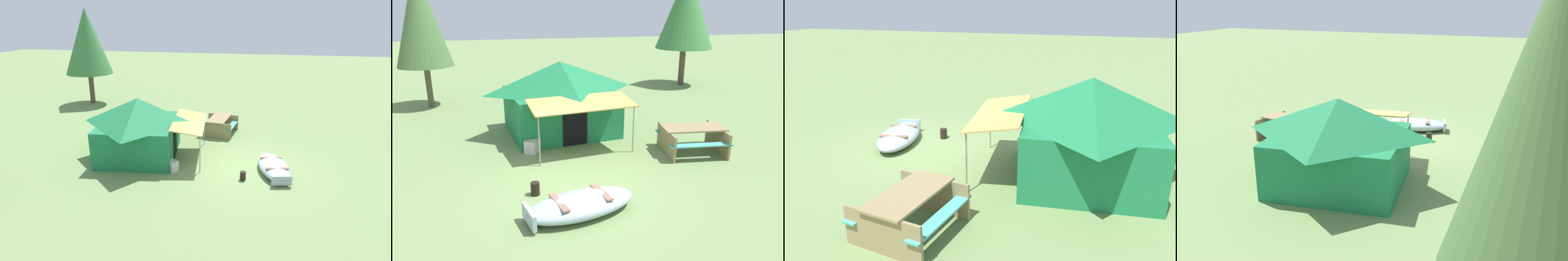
{
  "view_description": "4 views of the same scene",
  "coord_description": "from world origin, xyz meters",
  "views": [
    {
      "loc": [
        -11.44,
        -0.75,
        5.32
      ],
      "look_at": [
        0.18,
        1.71,
        1.26
      ],
      "focal_mm": 30.71,
      "sensor_mm": 36.0,
      "label": 1
    },
    {
      "loc": [
        -1.68,
        -7.83,
        4.07
      ],
      "look_at": [
        0.67,
        1.59,
        0.81
      ],
      "focal_mm": 34.61,
      "sensor_mm": 36.0,
      "label": 2
    },
    {
      "loc": [
        8.91,
        4.42,
        3.9
      ],
      "look_at": [
        0.13,
        1.36,
        0.78
      ],
      "focal_mm": 35.27,
      "sensor_mm": 36.0,
      "label": 3
    },
    {
      "loc": [
        -4.14,
        13.08,
        4.79
      ],
      "look_at": [
        0.41,
        1.53,
        0.74
      ],
      "focal_mm": 38.19,
      "sensor_mm": 36.0,
      "label": 4
    }
  ],
  "objects": [
    {
      "name": "beached_rowboat",
      "position": [
        -0.2,
        -1.24,
        0.22
      ],
      "size": [
        2.54,
        1.54,
        0.42
      ],
      "color": "#9CAEBA",
      "rests_on": "ground_plane"
    },
    {
      "name": "picnic_table",
      "position": [
        3.68,
        1.3,
        0.48
      ],
      "size": [
        1.9,
        1.72,
        0.77
      ],
      "color": "#927C52",
      "rests_on": "ground_plane"
    },
    {
      "name": "cooler_box",
      "position": [
        -0.76,
        2.45,
        0.19
      ],
      "size": [
        0.57,
        0.63,
        0.38
      ],
      "primitive_type": "cube",
      "rotation": [
        0.0,
        0.0,
        1.02
      ],
      "color": "silver",
      "rests_on": "ground_plane"
    },
    {
      "name": "ground_plane",
      "position": [
        0.0,
        0.0,
        0.0
      ],
      "size": [
        80.0,
        80.0,
        0.0
      ],
      "primitive_type": "plane",
      "color": "#708A52"
    },
    {
      "name": "fuel_can",
      "position": [
        -1.0,
        -0.2,
        0.15
      ],
      "size": [
        0.27,
        0.27,
        0.3
      ],
      "primitive_type": "cylinder",
      "rotation": [
        0.0,
        0.0,
        5.19
      ],
      "color": "black",
      "rests_on": "ground_plane"
    },
    {
      "name": "pine_tree_back_right",
      "position": [
        7.87,
        10.14,
        3.86
      ],
      "size": [
        2.88,
        2.88,
        5.84
      ],
      "color": "brown",
      "rests_on": "ground_plane"
    },
    {
      "name": "pine_tree_back_left",
      "position": [
        -4.34,
        8.61,
        3.55
      ],
      "size": [
        2.18,
        2.18,
        5.46
      ],
      "color": "brown",
      "rests_on": "ground_plane"
    },
    {
      "name": "canvas_cabin_tent",
      "position": [
        0.35,
        4.02,
        1.22
      ],
      "size": [
        3.89,
        4.51,
        2.35
      ],
      "color": "#1D7745",
      "rests_on": "ground_plane"
    }
  ]
}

